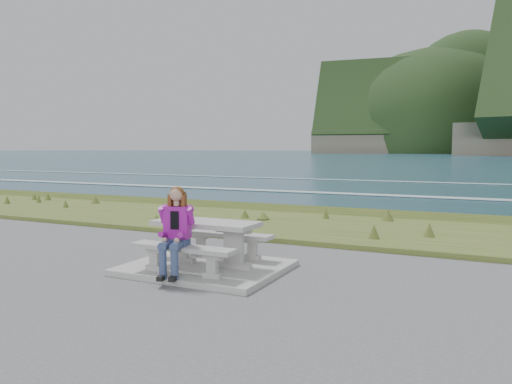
{
  "coord_description": "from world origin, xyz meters",
  "views": [
    {
      "loc": [
        4.4,
        -7.16,
        2.07
      ],
      "look_at": [
        0.37,
        1.2,
        1.26
      ],
      "focal_mm": 35.0,
      "sensor_mm": 36.0,
      "label": 1
    }
  ],
  "objects_px": {
    "seated_woman": "(174,243)",
    "picnic_table": "(206,231)",
    "bench_landward": "(182,252)",
    "bench_seaward": "(226,238)"
  },
  "relations": [
    {
      "from": "seated_woman",
      "to": "picnic_table",
      "type": "bearing_deg",
      "value": 71.25
    },
    {
      "from": "picnic_table",
      "to": "bench_landward",
      "type": "height_order",
      "value": "picnic_table"
    },
    {
      "from": "picnic_table",
      "to": "seated_woman",
      "type": "bearing_deg",
      "value": -94.44
    },
    {
      "from": "bench_landward",
      "to": "seated_woman",
      "type": "distance_m",
      "value": 0.21
    },
    {
      "from": "bench_landward",
      "to": "bench_seaward",
      "type": "distance_m",
      "value": 1.4
    },
    {
      "from": "bench_landward",
      "to": "bench_seaward",
      "type": "bearing_deg",
      "value": 90.0
    },
    {
      "from": "picnic_table",
      "to": "bench_landward",
      "type": "relative_size",
      "value": 1.0
    },
    {
      "from": "bench_landward",
      "to": "picnic_table",
      "type": "bearing_deg",
      "value": 90.0
    },
    {
      "from": "bench_seaward",
      "to": "bench_landward",
      "type": "bearing_deg",
      "value": -90.0
    },
    {
      "from": "bench_landward",
      "to": "bench_seaward",
      "type": "relative_size",
      "value": 1.0
    }
  ]
}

